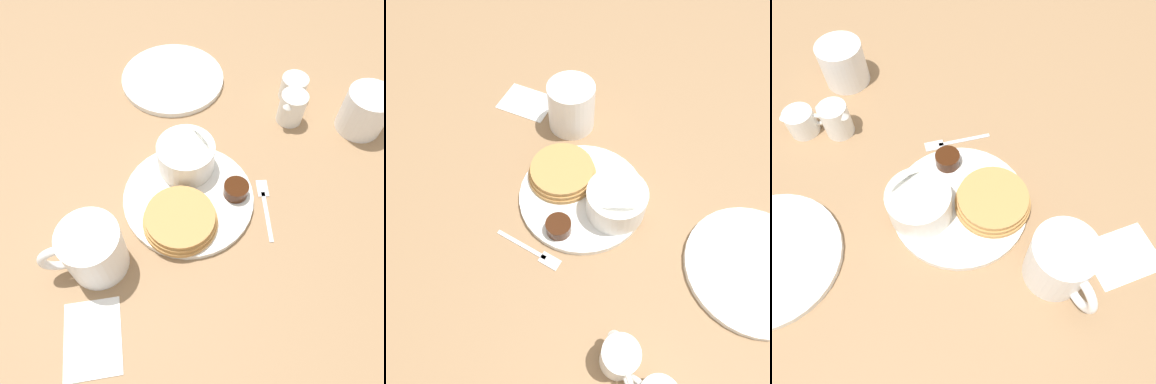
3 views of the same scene
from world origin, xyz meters
TOP-DOWN VIEW (x-y plane):
  - ground_plane at (0.00, 0.00)m, footprint 4.00×4.00m
  - plate at (0.00, 0.00)m, footprint 0.23×0.23m
  - pancake_stack at (-0.05, 0.02)m, footprint 0.13×0.13m
  - bowl at (0.07, -0.01)m, footprint 0.11×0.11m
  - syrup_cup at (-0.01, -0.08)m, footprint 0.04×0.04m
  - butter_ramekin at (0.08, -0.02)m, footprint 0.05×0.05m
  - coffee_mug at (-0.10, 0.17)m, footprint 0.10×0.13m
  - creamer_pitcher_near at (0.16, -0.24)m, footprint 0.06×0.06m
  - creamer_pitcher_far at (0.22, -0.27)m, footprint 0.08×0.06m
  - fork at (-0.03, -0.14)m, footprint 0.13×0.03m
  - napkin at (-0.21, 0.18)m, footprint 0.11×0.09m
  - second_mug at (0.12, -0.38)m, footprint 0.09×0.12m

SIDE VIEW (x-z plane):
  - ground_plane at x=0.00m, z-range 0.00..0.00m
  - fork at x=-0.03m, z-range 0.00..0.00m
  - napkin at x=-0.21m, z-range 0.00..0.00m
  - plate at x=0.00m, z-range 0.00..0.01m
  - syrup_cup at x=-0.01m, z-range 0.01..0.04m
  - pancake_stack at x=-0.05m, z-range 0.01..0.04m
  - creamer_pitcher_far at x=0.22m, z-range 0.00..0.05m
  - butter_ramekin at x=0.08m, z-range 0.01..0.05m
  - creamer_pitcher_near at x=0.16m, z-range 0.00..0.07m
  - bowl at x=0.07m, z-range 0.01..0.07m
  - second_mug at x=0.12m, z-range 0.00..0.09m
  - coffee_mug at x=-0.10m, z-range 0.00..0.10m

